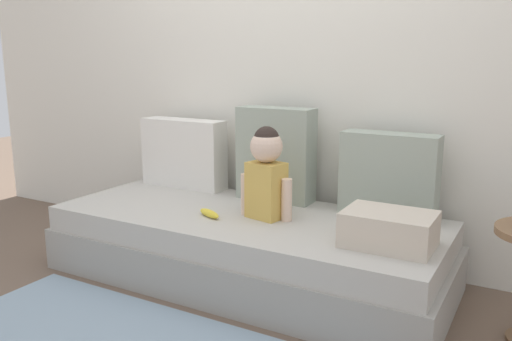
{
  "coord_description": "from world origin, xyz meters",
  "views": [
    {
      "loc": [
        1.41,
        -2.38,
        1.21
      ],
      "look_at": [
        0.06,
        0.0,
        0.62
      ],
      "focal_mm": 37.0,
      "sensor_mm": 36.0,
      "label": 1
    }
  ],
  "objects_px": {
    "throw_pillow_right": "(389,175)",
    "toddler": "(266,171)",
    "banana": "(209,213)",
    "folded_blanket": "(389,229)",
    "couch": "(246,247)",
    "throw_pillow_center": "(276,154)",
    "throw_pillow_left": "(184,153)"
  },
  "relations": [
    {
      "from": "throw_pillow_left",
      "to": "folded_blanket",
      "type": "xyz_separation_m",
      "value": [
        1.49,
        -0.46,
        -0.14
      ]
    },
    {
      "from": "throw_pillow_center",
      "to": "banana",
      "type": "height_order",
      "value": "throw_pillow_center"
    },
    {
      "from": "throw_pillow_right",
      "to": "toddler",
      "type": "distance_m",
      "value": 0.66
    },
    {
      "from": "toddler",
      "to": "banana",
      "type": "relative_size",
      "value": 2.89
    },
    {
      "from": "throw_pillow_right",
      "to": "folded_blanket",
      "type": "bearing_deg",
      "value": -73.53
    },
    {
      "from": "throw_pillow_right",
      "to": "throw_pillow_left",
      "type": "bearing_deg",
      "value": 180.0
    },
    {
      "from": "banana",
      "to": "folded_blanket",
      "type": "height_order",
      "value": "folded_blanket"
    },
    {
      "from": "throw_pillow_right",
      "to": "banana",
      "type": "distance_m",
      "value": 0.98
    },
    {
      "from": "throw_pillow_left",
      "to": "throw_pillow_right",
      "type": "height_order",
      "value": "throw_pillow_right"
    },
    {
      "from": "couch",
      "to": "banana",
      "type": "bearing_deg",
      "value": -135.09
    },
    {
      "from": "banana",
      "to": "folded_blanket",
      "type": "relative_size",
      "value": 0.42
    },
    {
      "from": "throw_pillow_left",
      "to": "throw_pillow_right",
      "type": "xyz_separation_m",
      "value": [
        1.36,
        0.0,
        0.0
      ]
    },
    {
      "from": "folded_blanket",
      "to": "throw_pillow_left",
      "type": "bearing_deg",
      "value": 162.87
    },
    {
      "from": "couch",
      "to": "throw_pillow_center",
      "type": "bearing_deg",
      "value": 90.0
    },
    {
      "from": "throw_pillow_left",
      "to": "toddler",
      "type": "distance_m",
      "value": 0.88
    },
    {
      "from": "throw_pillow_left",
      "to": "couch",
      "type": "bearing_deg",
      "value": -27.16
    },
    {
      "from": "couch",
      "to": "toddler",
      "type": "distance_m",
      "value": 0.46
    },
    {
      "from": "couch",
      "to": "throw_pillow_right",
      "type": "height_order",
      "value": "throw_pillow_right"
    },
    {
      "from": "couch",
      "to": "toddler",
      "type": "bearing_deg",
      "value": -1.38
    },
    {
      "from": "throw_pillow_left",
      "to": "throw_pillow_center",
      "type": "distance_m",
      "value": 0.68
    },
    {
      "from": "couch",
      "to": "toddler",
      "type": "relative_size",
      "value": 4.46
    },
    {
      "from": "throw_pillow_center",
      "to": "banana",
      "type": "bearing_deg",
      "value": -106.31
    },
    {
      "from": "folded_blanket",
      "to": "throw_pillow_right",
      "type": "bearing_deg",
      "value": 106.47
    },
    {
      "from": "throw_pillow_right",
      "to": "banana",
      "type": "height_order",
      "value": "throw_pillow_right"
    },
    {
      "from": "throw_pillow_right",
      "to": "banana",
      "type": "relative_size",
      "value": 2.99
    },
    {
      "from": "throw_pillow_center",
      "to": "banana",
      "type": "distance_m",
      "value": 0.57
    },
    {
      "from": "couch",
      "to": "throw_pillow_center",
      "type": "xyz_separation_m",
      "value": [
        0.0,
        0.35,
        0.47
      ]
    },
    {
      "from": "toddler",
      "to": "folded_blanket",
      "type": "bearing_deg",
      "value": -8.98
    },
    {
      "from": "throw_pillow_left",
      "to": "banana",
      "type": "height_order",
      "value": "throw_pillow_left"
    },
    {
      "from": "couch",
      "to": "throw_pillow_right",
      "type": "bearing_deg",
      "value": 27.16
    },
    {
      "from": "throw_pillow_left",
      "to": "folded_blanket",
      "type": "height_order",
      "value": "throw_pillow_left"
    },
    {
      "from": "throw_pillow_center",
      "to": "toddler",
      "type": "distance_m",
      "value": 0.37
    }
  ]
}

